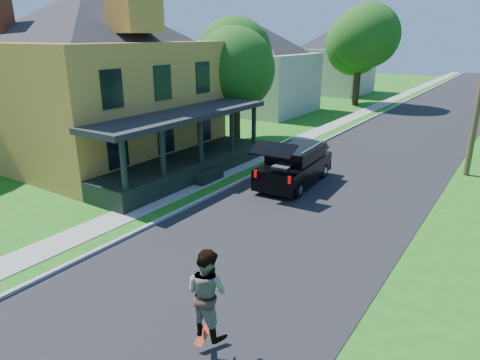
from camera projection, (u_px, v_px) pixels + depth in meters
The scene contains 13 objects.
ground at pixel (228, 270), 12.51m from camera, with size 140.00×140.00×0.00m, color #1D6013.
street at pixel (404, 139), 28.22m from camera, with size 8.00×120.00×0.02m, color black.
curb at pixel (345, 132), 30.36m from camera, with size 0.15×120.00×0.12m, color gray.
sidewalk at pixel (324, 129), 31.18m from camera, with size 1.30×120.00×0.03m, color gray.
front_walk at pixel (146, 167), 22.24m from camera, with size 6.50×1.20×0.03m, color gray.
main_house at pixel (95, 67), 22.40m from camera, with size 15.56×15.56×10.10m.
neighbor_house_mid at pixel (261, 63), 37.14m from camera, with size 12.78×12.78×8.30m.
neighbor_house_far at pixel (333, 56), 49.70m from camera, with size 12.78×12.78×8.30m.
black_suv at pixel (294, 165), 19.45m from camera, with size 2.23×5.15×2.35m.
skateboarder at pixel (207, 292), 8.82m from camera, with size 1.00×0.80×1.97m.
skateboard at pixel (206, 332), 9.33m from camera, with size 0.21×0.61×0.49m.
tree_left_mid at pixel (236, 59), 26.49m from camera, with size 6.20×6.41×7.84m.
tree_left_far at pixel (360, 33), 39.60m from camera, with size 8.14×7.89×10.09m.
Camera 1 is at (6.43, -8.92, 6.53)m, focal length 32.00 mm.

